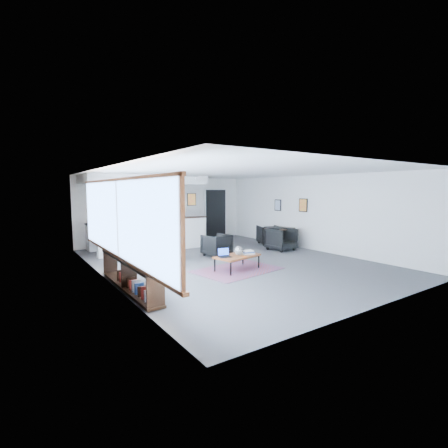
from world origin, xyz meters
TOP-DOWN VIEW (x-y plane):
  - room at (0.00, 0.00)m, footprint 7.02×9.02m
  - window at (-3.46, -0.90)m, footprint 0.10×5.95m
  - console at (-3.30, -1.05)m, footprint 0.35×3.00m
  - kitchenette at (-1.20, 3.71)m, footprint 4.20×1.96m
  - doorway at (2.30, 4.42)m, footprint 1.10×0.12m
  - track_light at (-0.59, 2.20)m, footprint 1.60×0.07m
  - wall_art_lower at (3.47, 0.40)m, footprint 0.03×0.38m
  - wall_art_upper at (3.47, 1.70)m, footprint 0.03×0.34m
  - kilim_rug at (-0.42, -0.92)m, footprint 2.37×1.80m
  - coffee_table at (-0.42, -0.92)m, footprint 1.31×0.89m
  - laptop at (-0.80, -0.87)m, footprint 0.36×0.32m
  - ceramic_pot at (-0.39, -0.94)m, footprint 0.24×0.24m
  - book_stack at (-0.08, -0.93)m, footprint 0.37×0.32m
  - coaster at (-0.38, -1.18)m, footprint 0.12×0.12m
  - armchair_left at (-1.79, 1.00)m, footprint 0.84×0.81m
  - armchair_right at (0.13, 0.93)m, footprint 0.85×0.81m
  - floor_lamp at (-0.96, 1.40)m, footprint 0.56×0.56m
  - dining_table at (3.00, 1.06)m, footprint 1.03×1.03m
  - dining_chair_near at (2.53, 0.51)m, footprint 0.75×0.71m
  - dining_chair_far at (3.00, 1.68)m, footprint 0.85×0.83m
  - microwave at (-0.65, 4.15)m, footprint 0.59×0.37m

SIDE VIEW (x-z plane):
  - kilim_rug at x=-0.42m, z-range 0.00..0.01m
  - console at x=-3.30m, z-range -0.07..0.73m
  - dining_chair_far at x=3.00m, z-range 0.00..0.69m
  - armchair_left at x=-1.79m, z-range 0.00..0.72m
  - coffee_table at x=-0.42m, z-range 0.17..0.56m
  - dining_chair_near at x=2.53m, z-range 0.00..0.73m
  - armchair_right at x=0.13m, z-range 0.00..0.77m
  - coaster at x=-0.38m, z-range 0.39..0.40m
  - book_stack at x=-0.08m, z-range 0.39..0.49m
  - laptop at x=-0.80m, z-range 0.35..0.57m
  - ceramic_pot at x=-0.39m, z-range 0.39..0.63m
  - dining_table at x=3.00m, z-range 0.29..0.99m
  - doorway at x=2.30m, z-range 0.00..2.15m
  - microwave at x=-0.65m, z-range 0.93..1.31m
  - room at x=0.00m, z-range -0.01..2.61m
  - kitchenette at x=-1.20m, z-range 0.08..2.68m
  - window at x=-3.46m, z-range 0.63..2.29m
  - wall_art_upper at x=3.47m, z-range 1.28..1.72m
  - floor_lamp at x=-0.96m, z-range 0.64..2.38m
  - wall_art_lower at x=3.47m, z-range 1.31..1.79m
  - track_light at x=-0.59m, z-range 2.45..2.60m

